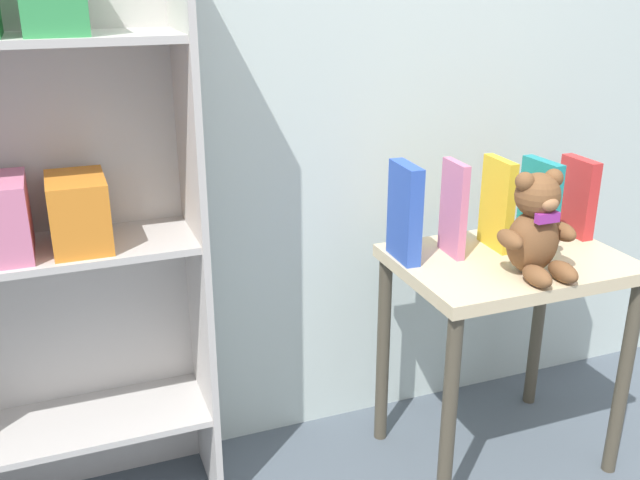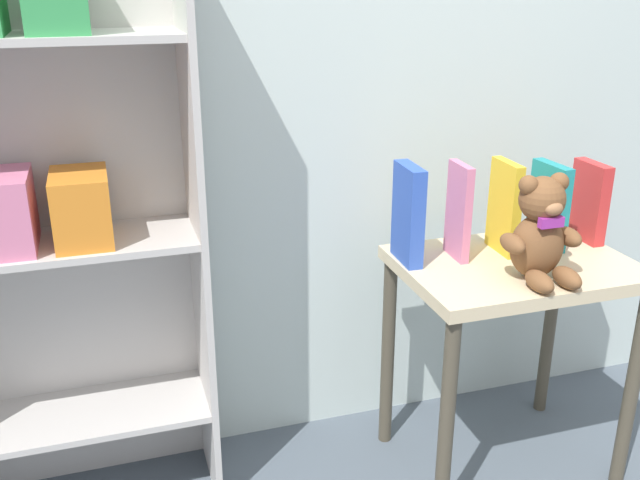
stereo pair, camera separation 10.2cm
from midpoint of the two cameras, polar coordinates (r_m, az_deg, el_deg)
name	(u,v)px [view 2 (the right image)]	position (r m, az deg, el deg)	size (l,w,h in m)	color
wall_back	(358,29)	(2.08, 4.48, 16.46)	(4.80, 0.06, 2.50)	silver
bookshelf_side	(44,203)	(1.86, -19.73, 2.81)	(0.74, 0.29, 1.54)	#BCB7B2
display_table	(512,297)	(2.08, 16.47, -4.44)	(0.63, 0.45, 0.66)	beige
teddy_bear	(541,232)	(1.90, 18.72, 0.56)	(0.21, 0.19, 0.28)	brown
book_standing_blue	(408,214)	(1.93, 8.57, 2.04)	(0.04, 0.14, 0.27)	#2D51B7
book_standing_pink	(459,211)	(1.99, 12.48, 2.24)	(0.02, 0.12, 0.27)	#D17093
book_standing_yellow	(504,207)	(2.06, 15.91, 2.53)	(0.03, 0.14, 0.26)	gold
book_standing_teal	(549,205)	(2.14, 19.14, 2.61)	(0.03, 0.15, 0.24)	teal
book_standing_red	(589,202)	(2.24, 21.95, 2.85)	(0.04, 0.14, 0.23)	red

